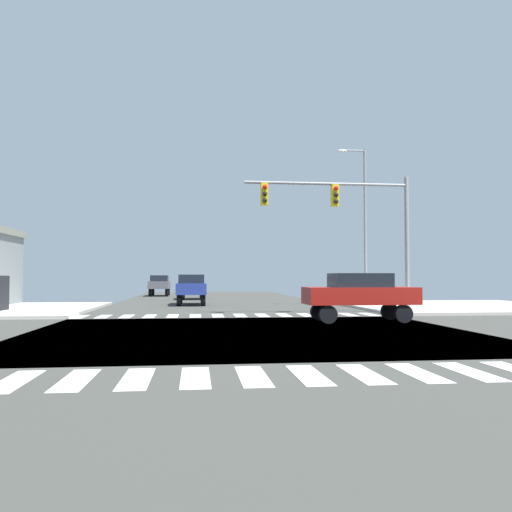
% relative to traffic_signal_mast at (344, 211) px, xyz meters
% --- Properties ---
extents(ground, '(90.00, 90.00, 0.05)m').
position_rel_traffic_signal_mast_xyz_m(ground, '(-5.16, -7.52, -4.87)').
color(ground, '#3C3D38').
extents(sidewalk_corner_ne, '(12.00, 12.00, 0.14)m').
position_rel_traffic_signal_mast_xyz_m(sidewalk_corner_ne, '(7.84, 4.48, -4.78)').
color(sidewalk_corner_ne, '#B2ADA3').
rests_on(sidewalk_corner_ne, ground).
extents(crosswalk_near, '(13.50, 2.00, 0.01)m').
position_rel_traffic_signal_mast_xyz_m(crosswalk_near, '(-5.41, -14.82, -4.84)').
color(crosswalk_near, white).
rests_on(crosswalk_near, ground).
extents(crosswalk_far, '(13.50, 2.00, 0.01)m').
position_rel_traffic_signal_mast_xyz_m(crosswalk_far, '(-5.41, -0.22, -4.84)').
color(crosswalk_far, white).
rests_on(crosswalk_far, ground).
extents(traffic_signal_mast, '(7.87, 0.55, 6.50)m').
position_rel_traffic_signal_mast_xyz_m(traffic_signal_mast, '(0.00, 0.00, 0.00)').
color(traffic_signal_mast, gray).
rests_on(traffic_signal_mast, ground).
extents(street_lamp, '(1.78, 0.32, 9.46)m').
position_rel_traffic_signal_mast_xyz_m(street_lamp, '(3.01, 6.69, 0.70)').
color(street_lamp, gray).
rests_on(street_lamp, ground).
extents(sedan_nearside_1, '(1.80, 4.30, 1.88)m').
position_rel_traffic_signal_mast_xyz_m(sedan_nearside_1, '(-7.16, 17.62, -3.73)').
color(sedan_nearside_1, black).
rests_on(sedan_nearside_1, ground).
extents(sedan_crossing_3, '(1.80, 4.30, 1.88)m').
position_rel_traffic_signal_mast_xyz_m(sedan_crossing_3, '(-7.16, 9.18, -3.73)').
color(sedan_crossing_3, black).
rests_on(sedan_crossing_3, ground).
extents(sedan_leading_5, '(1.80, 4.30, 1.88)m').
position_rel_traffic_signal_mast_xyz_m(sedan_leading_5, '(-10.16, 25.04, -3.73)').
color(sedan_leading_5, black).
rests_on(sedan_leading_5, ground).
extents(sedan_middle_6, '(4.30, 1.80, 1.88)m').
position_rel_traffic_signal_mast_xyz_m(sedan_middle_6, '(-0.54, -4.02, -3.73)').
color(sedan_middle_6, black).
rests_on(sedan_middle_6, ground).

